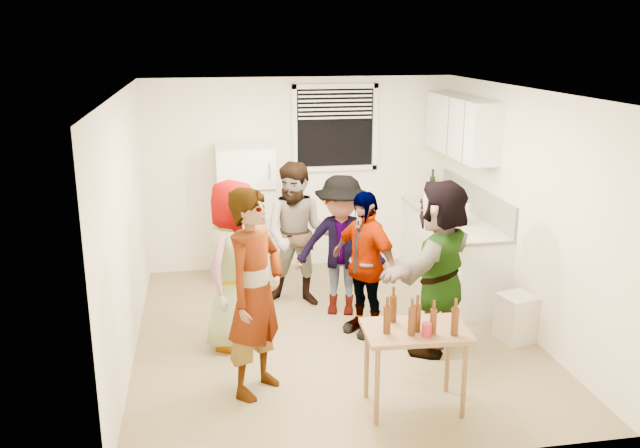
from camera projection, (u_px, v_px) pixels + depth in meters
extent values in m
cube|color=white|center=(246.00, 213.00, 8.49)|extent=(0.70, 0.70, 1.70)
cube|color=white|center=(451.00, 252.00, 8.32)|extent=(0.60, 2.20, 0.86)
cube|color=beige|center=(453.00, 217.00, 8.20)|extent=(0.64, 2.22, 0.04)
cube|color=#BBB8AB|center=(476.00, 200.00, 8.19)|extent=(0.03, 2.20, 0.36)
cube|color=white|center=(462.00, 126.00, 8.12)|extent=(0.34, 1.60, 0.70)
cylinder|color=white|center=(464.00, 225.00, 7.80)|extent=(0.11, 0.11, 0.25)
cylinder|color=black|center=(432.00, 198.00, 9.07)|extent=(0.07, 0.07, 0.29)
cylinder|color=#47230C|center=(459.00, 227.00, 7.72)|extent=(0.05, 0.05, 0.21)
cylinder|color=#1E1EA8|center=(451.00, 231.00, 7.54)|extent=(0.09, 0.09, 0.12)
cube|color=#DAD649|center=(453.00, 199.00, 8.75)|extent=(0.02, 0.16, 0.13)
cube|color=silver|center=(516.00, 317.00, 6.87)|extent=(0.40, 0.40, 0.48)
cylinder|color=#47230C|center=(433.00, 334.00, 5.40)|extent=(0.05, 0.05, 0.21)
cylinder|color=maroon|center=(426.00, 336.00, 5.36)|extent=(0.08, 0.08, 0.11)
imported|color=gray|center=(237.00, 344.00, 6.83)|extent=(1.87, 1.64, 0.54)
imported|color=#141933|center=(258.00, 390.00, 5.96)|extent=(1.83, 1.67, 0.44)
imported|color=#523A21|center=(299.00, 303.00, 7.87)|extent=(1.27, 1.83, 0.63)
imported|color=#404045|center=(341.00, 312.00, 7.62)|extent=(1.42, 1.80, 0.58)
imported|color=black|center=(363.00, 331.00, 7.12)|extent=(1.76, 1.55, 0.37)
imported|color=#B86B3F|center=(435.00, 347.00, 6.76)|extent=(2.35, 2.34, 0.51)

